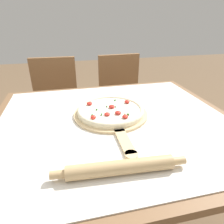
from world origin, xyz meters
name	(u,v)px	position (x,y,z in m)	size (l,w,h in m)	color
ground_plane	(114,223)	(0.00, 0.00, 0.00)	(10.00, 10.00, 0.00)	brown
dining_table	(115,140)	(0.00, 0.00, 0.64)	(1.16, 1.04, 0.75)	brown
towel_cloth	(115,121)	(0.00, 0.00, 0.75)	(1.08, 0.96, 0.00)	silver
pizza_peel	(112,115)	(-0.01, 0.04, 0.76)	(0.36, 0.54, 0.01)	#D6B784
pizza	(111,110)	(-0.01, 0.06, 0.78)	(0.33, 0.33, 0.04)	beige
rolling_pin	(121,167)	(-0.07, -0.34, 0.78)	(0.43, 0.07, 0.05)	tan
chair_left	(56,103)	(-0.32, 0.87, 0.51)	(0.42, 0.42, 0.88)	brown
chair_right	(121,97)	(0.27, 0.87, 0.51)	(0.42, 0.42, 0.88)	brown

